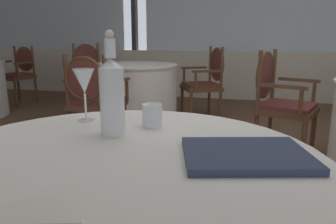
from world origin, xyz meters
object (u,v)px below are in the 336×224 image
Objects in this scene: dining_chair_1_0 at (208,78)px; water_tumbler at (152,115)px; dining_chair_3_2 at (278,96)px; dining_chair_1_1 at (91,72)px; wine_glass at (84,83)px; dining_chair_0_2 at (19,70)px; water_bottle at (112,94)px; menu_book at (246,155)px; dining_chair_1_2 at (93,95)px.

water_tumbler is at bearing 65.37° from dining_chair_1_0.
dining_chair_3_2 is (0.60, 1.86, -0.23)m from water_tumbler.
water_tumbler is 1.97m from dining_chair_3_2.
wine_glass is at bearing -30.39° from dining_chair_1_1.
dining_chair_0_2 is at bearing 132.49° from wine_glass.
water_bottle is 2.13m from dining_chair_3_2.
dining_chair_1_1 is at bearing 119.14° from water_bottle.
dining_chair_3_2 is (0.69, 1.99, -0.32)m from water_bottle.
menu_book is at bearing -14.73° from water_bottle.
dining_chair_3_2 reaches higher than water_tumbler.
dining_chair_1_1 is 1.09× the size of dining_chair_1_2.
dining_chair_1_1 is (-1.83, 3.28, -0.31)m from water_bottle.
dining_chair_1_2 is at bearing 117.26° from wine_glass.
dining_chair_1_1 is (-1.74, 0.06, 0.02)m from dining_chair_1_0.
menu_book is 0.32× the size of dining_chair_1_1.
water_tumbler is at bearing -144.06° from dining_chair_1_2.
water_bottle reaches higher than dining_chair_0_2.
dining_chair_1_0 is at bearing 93.53° from water_tumbler.
dining_chair_1_1 is (-1.66, 3.15, -0.32)m from wine_glass.
dining_chair_1_1 is at bearing 173.58° from dining_chair_3_2.
dining_chair_1_1 is at bearing 121.39° from water_tumbler.
wine_glass is (-0.17, 0.13, 0.01)m from water_bottle.
dining_chair_3_2 reaches higher than dining_chair_1_0.
dining_chair_1_0 reaches higher than menu_book.
dining_chair_1_1 is at bearing 117.77° from wine_glass.
dining_chair_1_0 is at bearing -30.09° from dining_chair_1_2.
dining_chair_0_2 is 0.98× the size of dining_chair_1_0.
dining_chair_0_2 is 3.14m from dining_chair_1_0.
dining_chair_1_0 is (-0.19, 3.10, -0.24)m from water_tumbler.
wine_glass is 0.29m from water_tumbler.
dining_chair_1_0 is 0.96× the size of dining_chair_1_1.
dining_chair_0_2 is (-3.32, 3.34, -0.24)m from water_tumbler.
menu_book is at bearing -140.66° from dining_chair_1_2.
dining_chair_1_0 is 0.99× the size of dining_chair_3_2.
dining_chair_0_2 is at bearing -179.93° from dining_chair_3_2.
dining_chair_1_0 is 1.04× the size of dining_chair_1_2.
dining_chair_3_2 is (0.79, -1.24, 0.01)m from dining_chair_1_0.
dining_chair_3_2 is at bearing 4.64° from dining_chair_1_1.
wine_glass is 3.58m from dining_chair_1_1.
dining_chair_3_2 is at bearing -80.49° from dining_chair_1_2.
wine_glass is 0.66m from menu_book.
dining_chair_1_1 reaches higher than dining_chair_0_2.
water_bottle is 1.04× the size of menu_book.
dining_chair_3_2 is at bearing 78.88° from dining_chair_0_2.
dining_chair_3_2 reaches higher than wine_glass.
water_bottle is 0.35× the size of dining_chair_3_2.
dining_chair_1_2 is at bearing 119.85° from water_bottle.
dining_chair_3_2 is at bearing 94.25° from dining_chair_1_0.
water_tumbler is 3.12m from dining_chair_1_0.
water_bottle is at bearing 63.52° from dining_chair_1_0.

